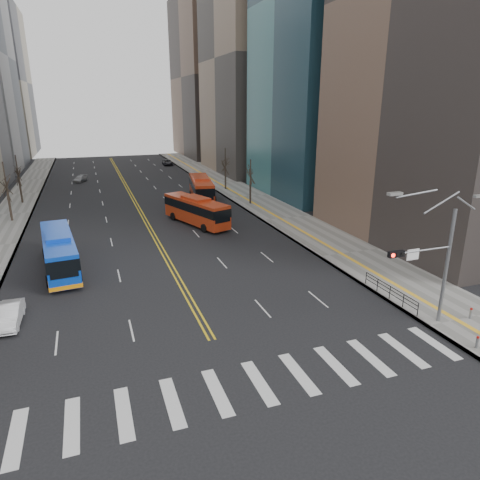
# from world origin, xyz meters

# --- Properties ---
(ground) EXTENTS (220.00, 220.00, 0.00)m
(ground) POSITION_xyz_m (0.00, 0.00, 0.00)
(ground) COLOR black
(sidewalk_right) EXTENTS (7.00, 130.00, 0.15)m
(sidewalk_right) POSITION_xyz_m (17.50, 45.00, 0.07)
(sidewalk_right) COLOR slate
(sidewalk_right) RESTS_ON ground
(sidewalk_left) EXTENTS (5.00, 130.00, 0.15)m
(sidewalk_left) POSITION_xyz_m (-16.50, 45.00, 0.07)
(sidewalk_left) COLOR slate
(sidewalk_left) RESTS_ON ground
(crosswalk) EXTENTS (26.70, 4.00, 0.01)m
(crosswalk) POSITION_xyz_m (0.00, 0.00, 0.01)
(crosswalk) COLOR silver
(crosswalk) RESTS_ON ground
(centerline) EXTENTS (0.55, 100.00, 0.01)m
(centerline) POSITION_xyz_m (0.00, 55.00, 0.01)
(centerline) COLOR gold
(centerline) RESTS_ON ground
(office_towers) EXTENTS (83.00, 134.00, 58.00)m
(office_towers) POSITION_xyz_m (0.12, 68.51, 23.92)
(office_towers) COLOR gray
(office_towers) RESTS_ON ground
(signal_mast) EXTENTS (5.37, 0.37, 9.39)m
(signal_mast) POSITION_xyz_m (13.77, 2.00, 4.86)
(signal_mast) COLOR gray
(signal_mast) RESTS_ON ground
(pedestrian_railing) EXTENTS (0.06, 6.06, 1.02)m
(pedestrian_railing) POSITION_xyz_m (14.30, 6.00, 0.82)
(pedestrian_railing) COLOR black
(pedestrian_railing) RESTS_ON sidewalk_right
(bollards) EXTENTS (2.87, 3.17, 0.78)m
(bollards) POSITION_xyz_m (16.27, -0.17, 0.55)
(bollards) COLOR gray
(bollards) RESTS_ON sidewalk_right
(street_trees) EXTENTS (35.20, 47.20, 7.60)m
(street_trees) POSITION_xyz_m (-7.18, 34.55, 4.87)
(street_trees) COLOR black
(street_trees) RESTS_ON ground
(blue_bus) EXTENTS (3.72, 11.99, 3.44)m
(blue_bus) POSITION_xyz_m (-9.48, 21.31, 1.80)
(blue_bus) COLOR blue
(blue_bus) RESTS_ON ground
(red_bus_near) EXTENTS (6.02, 11.16, 3.48)m
(red_bus_near) POSITION_xyz_m (5.73, 31.89, 1.94)
(red_bus_near) COLOR red
(red_bus_near) RESTS_ON ground
(red_bus_far) EXTENTS (4.58, 12.20, 3.76)m
(red_bus_far) POSITION_xyz_m (9.67, 44.37, 2.09)
(red_bus_far) COLOR red
(red_bus_far) RESTS_ON ground
(car_white) EXTENTS (1.58, 4.21, 1.37)m
(car_white) POSITION_xyz_m (-12.37, 11.60, 0.69)
(car_white) COLOR white
(car_white) RESTS_ON ground
(car_dark_mid) EXTENTS (2.18, 4.44, 1.46)m
(car_dark_mid) POSITION_xyz_m (11.23, 45.58, 0.73)
(car_dark_mid) COLOR black
(car_dark_mid) RESTS_ON ground
(car_silver) EXTENTS (3.11, 4.36, 1.17)m
(car_silver) POSITION_xyz_m (-7.85, 68.43, 0.59)
(car_silver) COLOR gray
(car_silver) RESTS_ON ground
(car_dark_far) EXTENTS (2.47, 4.91, 1.33)m
(car_dark_far) POSITION_xyz_m (12.15, 85.95, 0.67)
(car_dark_far) COLOR black
(car_dark_far) RESTS_ON ground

